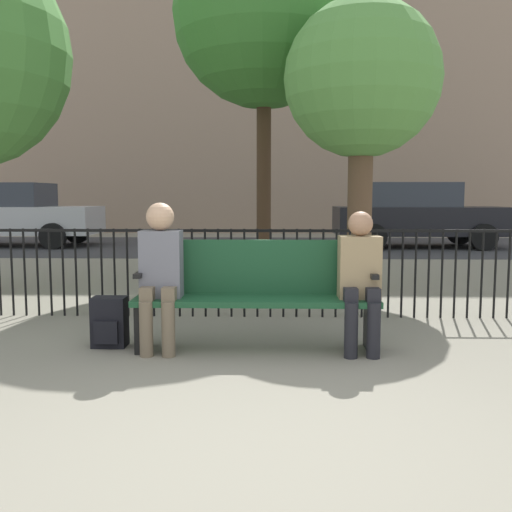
% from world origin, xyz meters
% --- Properties ---
extents(ground_plane, '(80.00, 80.00, 0.00)m').
position_xyz_m(ground_plane, '(0.00, 0.00, 0.00)').
color(ground_plane, gray).
extents(park_bench, '(2.04, 0.45, 0.92)m').
position_xyz_m(park_bench, '(0.00, 2.12, 0.50)').
color(park_bench, '#194728').
rests_on(park_bench, ground).
extents(seated_person_0, '(0.34, 0.39, 1.24)m').
position_xyz_m(seated_person_0, '(-0.79, 1.99, 0.71)').
color(seated_person_0, brown).
rests_on(seated_person_0, ground).
extents(seated_person_1, '(0.34, 0.39, 1.17)m').
position_xyz_m(seated_person_1, '(0.86, 1.99, 0.66)').
color(seated_person_1, black).
rests_on(seated_person_1, ground).
extents(backpack, '(0.29, 0.24, 0.43)m').
position_xyz_m(backpack, '(-1.27, 2.11, 0.21)').
color(backpack, black).
rests_on(backpack, ground).
extents(fence_railing, '(9.01, 0.03, 0.95)m').
position_xyz_m(fence_railing, '(-0.02, 3.36, 0.56)').
color(fence_railing, black).
rests_on(fence_railing, ground).
extents(tree_0, '(2.10, 2.10, 3.91)m').
position_xyz_m(tree_0, '(1.34, 5.18, 2.81)').
color(tree_0, brown).
rests_on(tree_0, ground).
extents(tree_1, '(2.96, 2.96, 5.69)m').
position_xyz_m(tree_1, '(0.00, 6.93, 4.19)').
color(tree_1, '#422D1E').
rests_on(tree_1, ground).
extents(street_surface, '(24.00, 6.00, 0.01)m').
position_xyz_m(street_surface, '(0.00, 12.00, 0.00)').
color(street_surface, '#333335').
rests_on(street_surface, ground).
extents(parked_car_0, '(4.20, 1.94, 1.62)m').
position_xyz_m(parked_car_0, '(-6.57, 11.86, 0.84)').
color(parked_car_0, '#B7B7BC').
rests_on(parked_car_0, ground).
extents(parked_car_1, '(4.20, 1.94, 1.62)m').
position_xyz_m(parked_car_1, '(3.77, 11.78, 0.84)').
color(parked_car_1, black).
rests_on(parked_car_1, ground).
extents(building_facade, '(20.00, 6.00, 13.23)m').
position_xyz_m(building_facade, '(0.00, 20.00, 6.62)').
color(building_facade, gray).
rests_on(building_facade, ground).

